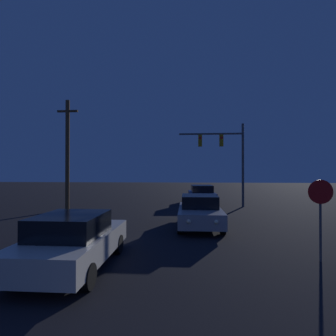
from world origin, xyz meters
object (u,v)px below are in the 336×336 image
car_far (202,194)px  traffic_signal_mast (226,151)px  car_near (73,241)px  car_mid (200,211)px  utility_pole (67,153)px  stop_sign (321,204)px

car_far → traffic_signal_mast: 4.25m
car_near → car_mid: 6.76m
car_near → car_far: 15.43m
traffic_signal_mast → utility_pole: utility_pole is taller
traffic_signal_mast → stop_sign: traffic_signal_mast is taller
car_near → utility_pole: utility_pole is taller
car_mid → traffic_signal_mast: traffic_signal_mast is taller
utility_pole → stop_sign: bearing=-37.5°
traffic_signal_mast → utility_pole: (-11.32, -2.49, -0.23)m
car_far → stop_sign: 14.05m
traffic_signal_mast → stop_sign: 12.26m
car_mid → car_far: same height
car_near → stop_sign: size_ratio=1.79×
car_near → utility_pole: size_ratio=0.57×
car_mid → traffic_signal_mast: bearing=-107.9°
car_mid → stop_sign: stop_sign is taller
car_far → traffic_signal_mast: (1.78, -1.77, 3.43)m
traffic_signal_mast → car_near: bearing=-115.4°
car_mid → car_far: (0.60, 9.20, 0.00)m
car_near → utility_pole: (-5.14, 10.53, 3.20)m
stop_sign → car_near: bearing=-171.6°
car_near → traffic_signal_mast: traffic_signal_mast is taller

